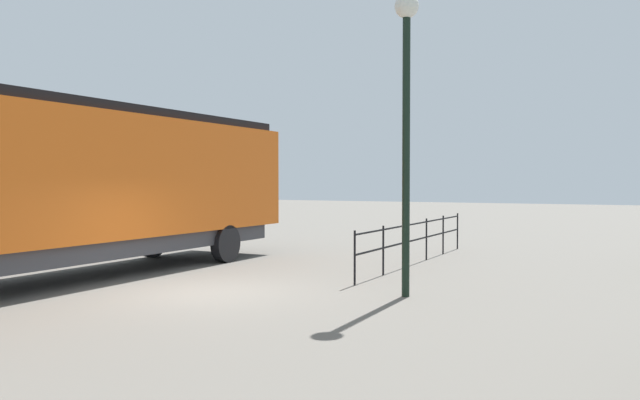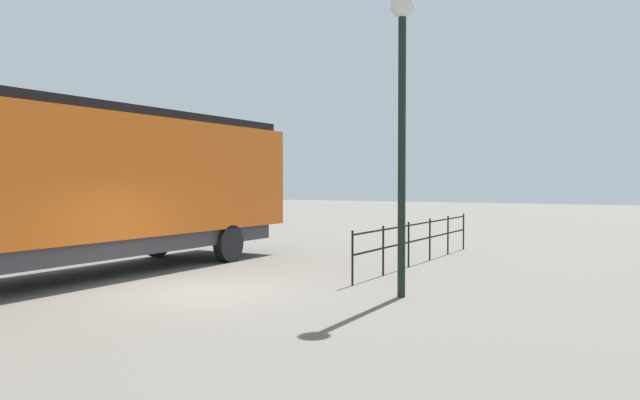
% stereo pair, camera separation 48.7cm
% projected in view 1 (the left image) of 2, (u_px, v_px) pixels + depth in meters
% --- Properties ---
extents(ground_plane, '(120.00, 120.00, 0.00)m').
position_uv_depth(ground_plane, '(205.00, 293.00, 13.77)').
color(ground_plane, '#666059').
extents(locomotive, '(3.13, 15.52, 4.27)m').
position_uv_depth(locomotive, '(72.00, 182.00, 15.61)').
color(locomotive, orange).
rests_on(locomotive, ground_plane).
extents(lamp_post, '(0.50, 0.50, 6.22)m').
position_uv_depth(lamp_post, '(406.00, 88.00, 13.17)').
color(lamp_post, black).
rests_on(lamp_post, ground_plane).
extents(platform_fence, '(0.05, 8.96, 1.26)m').
position_uv_depth(platform_fence, '(417.00, 236.00, 18.66)').
color(platform_fence, black).
rests_on(platform_fence, ground_plane).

